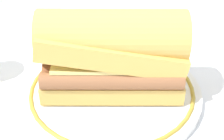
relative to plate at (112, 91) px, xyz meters
name	(u,v)px	position (x,y,z in m)	size (l,w,h in m)	color
ground_plane	(129,99)	(0.02, -0.02, -0.01)	(1.50, 1.50, 0.00)	white
plate	(112,91)	(0.00, 0.00, 0.00)	(0.26, 0.26, 0.01)	white
sausage_sandwich	(112,52)	(0.00, 0.00, 0.07)	(0.22, 0.16, 0.12)	tan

